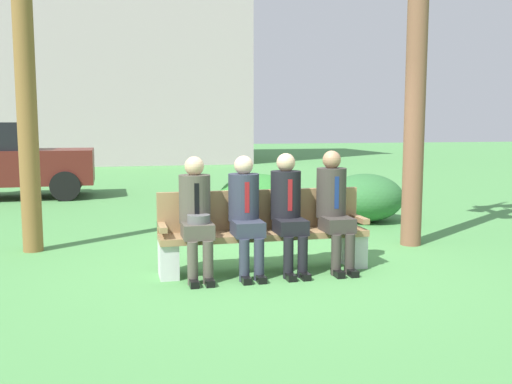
{
  "coord_description": "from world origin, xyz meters",
  "views": [
    {
      "loc": [
        -1.7,
        -6.17,
        1.65
      ],
      "look_at": [
        -0.11,
        0.3,
        0.85
      ],
      "focal_mm": 39.99,
      "sensor_mm": 36.0,
      "label": 1
    }
  ],
  "objects_px": {
    "seated_man_centerleft": "(245,209)",
    "seated_man_rightmost": "(334,203)",
    "park_bench": "(263,232)",
    "seated_man_centerright": "(288,206)",
    "shrub_near_bench": "(365,198)",
    "parked_car_near": "(0,161)",
    "shrub_mid_lawn": "(259,200)",
    "building_backdrop": "(115,2)",
    "seated_man_leftmost": "(196,211)"
  },
  "relations": [
    {
      "from": "seated_man_centerright",
      "to": "shrub_near_bench",
      "type": "relative_size",
      "value": 1.02
    },
    {
      "from": "seated_man_leftmost",
      "to": "seated_man_rightmost",
      "type": "bearing_deg",
      "value": 0.36
    },
    {
      "from": "seated_man_leftmost",
      "to": "seated_man_centerleft",
      "type": "relative_size",
      "value": 1.0
    },
    {
      "from": "seated_man_rightmost",
      "to": "shrub_mid_lawn",
      "type": "bearing_deg",
      "value": 93.45
    },
    {
      "from": "seated_man_centerleft",
      "to": "shrub_mid_lawn",
      "type": "height_order",
      "value": "seated_man_centerleft"
    },
    {
      "from": "seated_man_leftmost",
      "to": "shrub_mid_lawn",
      "type": "xyz_separation_m",
      "value": [
        1.4,
        2.81,
        -0.3
      ]
    },
    {
      "from": "seated_man_centerleft",
      "to": "parked_car_near",
      "type": "bearing_deg",
      "value": 117.08
    },
    {
      "from": "seated_man_centerleft",
      "to": "seated_man_centerright",
      "type": "distance_m",
      "value": 0.48
    },
    {
      "from": "seated_man_centerleft",
      "to": "parked_car_near",
      "type": "xyz_separation_m",
      "value": [
        -3.85,
        7.52,
        0.11
      ]
    },
    {
      "from": "park_bench",
      "to": "seated_man_centerright",
      "type": "height_order",
      "value": "seated_man_centerright"
    },
    {
      "from": "park_bench",
      "to": "shrub_mid_lawn",
      "type": "relative_size",
      "value": 1.73
    },
    {
      "from": "seated_man_centerleft",
      "to": "seated_man_rightmost",
      "type": "xyz_separation_m",
      "value": [
        1.03,
        0.0,
        0.02
      ]
    },
    {
      "from": "park_bench",
      "to": "shrub_near_bench",
      "type": "bearing_deg",
      "value": 47.47
    },
    {
      "from": "seated_man_leftmost",
      "to": "seated_man_centerright",
      "type": "height_order",
      "value": "seated_man_centerright"
    },
    {
      "from": "seated_man_centerleft",
      "to": "shrub_near_bench",
      "type": "xyz_separation_m",
      "value": [
        2.72,
        2.84,
        -0.32
      ]
    },
    {
      "from": "park_bench",
      "to": "seated_man_leftmost",
      "type": "relative_size",
      "value": 1.8
    },
    {
      "from": "seated_man_leftmost",
      "to": "shrub_mid_lawn",
      "type": "bearing_deg",
      "value": 63.52
    },
    {
      "from": "shrub_mid_lawn",
      "to": "building_backdrop",
      "type": "relative_size",
      "value": 0.1
    },
    {
      "from": "seated_man_leftmost",
      "to": "shrub_near_bench",
      "type": "distance_m",
      "value": 4.34
    },
    {
      "from": "park_bench",
      "to": "seated_man_rightmost",
      "type": "relative_size",
      "value": 1.74
    },
    {
      "from": "building_backdrop",
      "to": "shrub_near_bench",
      "type": "bearing_deg",
      "value": -77.12
    },
    {
      "from": "seated_man_leftmost",
      "to": "building_backdrop",
      "type": "xyz_separation_m",
      "value": [
        -0.69,
        20.12,
        6.16
      ]
    },
    {
      "from": "seated_man_rightmost",
      "to": "building_backdrop",
      "type": "distance_m",
      "value": 21.14
    },
    {
      "from": "seated_man_leftmost",
      "to": "park_bench",
      "type": "bearing_deg",
      "value": 9.88
    },
    {
      "from": "park_bench",
      "to": "parked_car_near",
      "type": "height_order",
      "value": "parked_car_near"
    },
    {
      "from": "seated_man_leftmost",
      "to": "shrub_mid_lawn",
      "type": "relative_size",
      "value": 0.96
    },
    {
      "from": "shrub_mid_lawn",
      "to": "seated_man_centerleft",
      "type": "bearing_deg",
      "value": -107.01
    },
    {
      "from": "seated_man_centerleft",
      "to": "seated_man_leftmost",
      "type": "bearing_deg",
      "value": -179.38
    },
    {
      "from": "seated_man_centerleft",
      "to": "park_bench",
      "type": "bearing_deg",
      "value": 29.03
    },
    {
      "from": "seated_man_centerright",
      "to": "parked_car_near",
      "type": "height_order",
      "value": "parked_car_near"
    },
    {
      "from": "parked_car_near",
      "to": "seated_man_leftmost",
      "type": "bearing_deg",
      "value": -66.31
    },
    {
      "from": "seated_man_leftmost",
      "to": "shrub_mid_lawn",
      "type": "distance_m",
      "value": 3.16
    },
    {
      "from": "park_bench",
      "to": "seated_man_rightmost",
      "type": "height_order",
      "value": "seated_man_rightmost"
    },
    {
      "from": "shrub_near_bench",
      "to": "building_backdrop",
      "type": "xyz_separation_m",
      "value": [
        -3.95,
        17.27,
        6.48
      ]
    },
    {
      "from": "seated_man_leftmost",
      "to": "building_backdrop",
      "type": "relative_size",
      "value": 0.09
    },
    {
      "from": "park_bench",
      "to": "seated_man_centerleft",
      "type": "xyz_separation_m",
      "value": [
        -0.23,
        -0.13,
        0.29
      ]
    },
    {
      "from": "seated_man_leftmost",
      "to": "building_backdrop",
      "type": "bearing_deg",
      "value": 91.95
    },
    {
      "from": "seated_man_rightmost",
      "to": "building_backdrop",
      "type": "bearing_deg",
      "value": 96.41
    },
    {
      "from": "park_bench",
      "to": "parked_car_near",
      "type": "bearing_deg",
      "value": 118.89
    },
    {
      "from": "seated_man_centerright",
      "to": "shrub_near_bench",
      "type": "height_order",
      "value": "seated_man_centerright"
    },
    {
      "from": "seated_man_centerleft",
      "to": "seated_man_centerright",
      "type": "relative_size",
      "value": 0.98
    },
    {
      "from": "seated_man_centerleft",
      "to": "building_backdrop",
      "type": "xyz_separation_m",
      "value": [
        -1.23,
        20.11,
        6.16
      ]
    },
    {
      "from": "seated_man_centerleft",
      "to": "building_backdrop",
      "type": "height_order",
      "value": "building_backdrop"
    },
    {
      "from": "seated_man_centerleft",
      "to": "seated_man_rightmost",
      "type": "relative_size",
      "value": 0.97
    },
    {
      "from": "shrub_mid_lawn",
      "to": "shrub_near_bench",
      "type": "bearing_deg",
      "value": 1.02
    },
    {
      "from": "shrub_mid_lawn",
      "to": "parked_car_near",
      "type": "relative_size",
      "value": 0.35
    },
    {
      "from": "seated_man_centerright",
      "to": "seated_man_rightmost",
      "type": "xyz_separation_m",
      "value": [
        0.55,
        0.0,
        0.01
      ]
    },
    {
      "from": "building_backdrop",
      "to": "shrub_mid_lawn",
      "type": "bearing_deg",
      "value": -83.12
    },
    {
      "from": "parked_car_near",
      "to": "park_bench",
      "type": "bearing_deg",
      "value": -61.11
    },
    {
      "from": "seated_man_centerleft",
      "to": "seated_man_centerright",
      "type": "xyz_separation_m",
      "value": [
        0.48,
        0.0,
        0.01
      ]
    }
  ]
}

